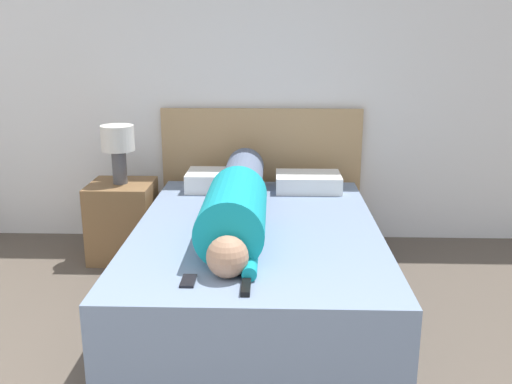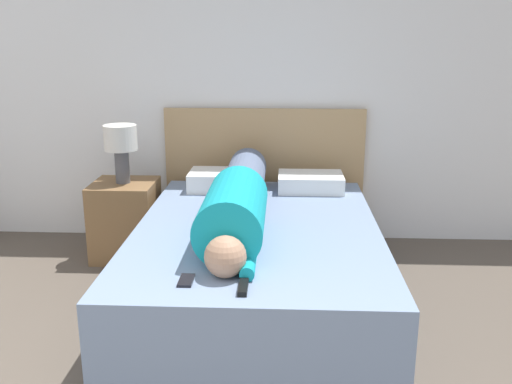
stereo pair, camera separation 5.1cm
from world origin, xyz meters
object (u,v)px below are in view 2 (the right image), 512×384
(nightstand, at_px, (126,220))
(person_lying, at_px, (238,200))
(bed, at_px, (257,266))
(cell_phone, at_px, (186,280))
(pillow_second, at_px, (310,182))
(tv_remote, at_px, (243,287))
(pillow_near_headboard, at_px, (223,180))
(table_lamp, at_px, (121,144))

(nightstand, distance_m, person_lying, 1.18)
(person_lying, bearing_deg, bed, -11.41)
(cell_phone, bearing_deg, person_lying, 77.85)
(pillow_second, bearing_deg, bed, -112.94)
(person_lying, xyz_separation_m, tv_remote, (0.09, -0.88, -0.14))
(pillow_near_headboard, relative_size, pillow_second, 1.05)
(bed, relative_size, nightstand, 3.70)
(table_lamp, xyz_separation_m, pillow_second, (1.33, 0.08, -0.28))
(bed, xyz_separation_m, tv_remote, (-0.02, -0.85, 0.26))
(table_lamp, bearing_deg, cell_phone, -65.08)
(table_lamp, relative_size, cell_phone, 3.17)
(nightstand, relative_size, pillow_second, 1.21)
(nightstand, relative_size, tv_remote, 3.71)
(bed, distance_m, tv_remote, 0.89)
(table_lamp, distance_m, tv_remote, 1.88)
(bed, bearing_deg, nightstand, 143.58)
(person_lying, bearing_deg, tv_remote, -84.12)
(pillow_near_headboard, height_order, cell_phone, pillow_near_headboard)
(bed, height_order, pillow_near_headboard, pillow_near_headboard)
(table_lamp, distance_m, person_lying, 1.14)
(nightstand, height_order, pillow_second, pillow_second)
(bed, distance_m, pillow_second, 0.93)
(nightstand, height_order, pillow_near_headboard, pillow_near_headboard)
(tv_remote, relative_size, cell_phone, 1.15)
(pillow_second, height_order, cell_phone, pillow_second)
(pillow_near_headboard, bearing_deg, cell_phone, -90.16)
(bed, xyz_separation_m, pillow_near_headboard, (-0.28, 0.81, 0.31))
(nightstand, distance_m, pillow_second, 1.36)
(table_lamp, relative_size, person_lying, 0.23)
(table_lamp, bearing_deg, person_lying, -38.89)
(pillow_near_headboard, distance_m, tv_remote, 1.69)
(pillow_near_headboard, distance_m, pillow_second, 0.62)
(tv_remote, bearing_deg, pillow_second, 77.63)
(table_lamp, xyz_separation_m, cell_phone, (0.70, -1.51, -0.33))
(tv_remote, bearing_deg, pillow_near_headboard, 98.85)
(cell_phone, bearing_deg, bed, 69.93)
(cell_phone, bearing_deg, nightstand, 114.92)
(pillow_near_headboard, distance_m, cell_phone, 1.59)
(bed, distance_m, nightstand, 1.23)
(tv_remote, xyz_separation_m, cell_phone, (-0.26, 0.07, -0.01))
(bed, bearing_deg, person_lying, 168.59)
(pillow_near_headboard, height_order, pillow_second, pillow_near_headboard)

